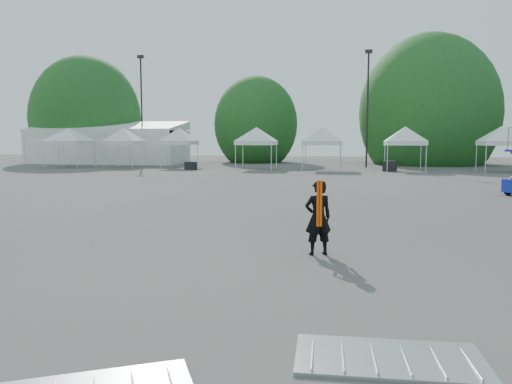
# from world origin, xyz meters

# --- Properties ---
(ground) EXTENTS (120.00, 120.00, 0.00)m
(ground) POSITION_xyz_m (0.00, 0.00, 0.00)
(ground) COLOR #474442
(ground) RESTS_ON ground
(marquee) EXTENTS (15.00, 6.25, 4.23)m
(marquee) POSITION_xyz_m (-22.00, 35.00, 1.97)
(marquee) COLOR white
(marquee) RESTS_ON ground
(light_pole_west) EXTENTS (0.60, 0.25, 10.30)m
(light_pole_west) POSITION_xyz_m (-18.00, 34.00, 5.77)
(light_pole_west) COLOR black
(light_pole_west) RESTS_ON ground
(light_pole_east) EXTENTS (0.60, 0.25, 9.80)m
(light_pole_east) POSITION_xyz_m (3.00, 32.00, 5.52)
(light_pole_east) COLOR black
(light_pole_east) RESTS_ON ground
(tree_far_w) EXTENTS (4.80, 4.80, 7.30)m
(tree_far_w) POSITION_xyz_m (-26.00, 38.00, 4.54)
(tree_far_w) COLOR #382314
(tree_far_w) RESTS_ON ground
(tree_mid_w) EXTENTS (4.16, 4.16, 6.33)m
(tree_mid_w) POSITION_xyz_m (-8.00, 40.00, 3.93)
(tree_mid_w) COLOR #382314
(tree_mid_w) RESTS_ON ground
(tree_mid_e) EXTENTS (5.12, 5.12, 7.79)m
(tree_mid_e) POSITION_xyz_m (9.00, 39.00, 4.84)
(tree_mid_e) COLOR #382314
(tree_mid_e) RESTS_ON ground
(tent_a) EXTENTS (4.60, 4.60, 3.88)m
(tent_a) POSITION_xyz_m (-22.15, 28.12, 3.06)
(tent_a) COLOR silver
(tent_a) RESTS_ON ground
(tent_b) EXTENTS (3.84, 3.84, 3.88)m
(tent_b) POSITION_xyz_m (-17.28, 28.44, 3.06)
(tent_b) COLOR silver
(tent_b) RESTS_ON ground
(tent_c) EXTENTS (3.74, 3.74, 3.88)m
(tent_c) POSITION_xyz_m (-12.56, 28.95, 3.06)
(tent_c) COLOR silver
(tent_c) RESTS_ON ground
(tent_d) EXTENTS (4.23, 4.23, 3.88)m
(tent_d) POSITION_xyz_m (-5.69, 27.53, 3.06)
(tent_d) COLOR silver
(tent_d) RESTS_ON ground
(tent_e) EXTENTS (4.20, 4.20, 3.88)m
(tent_e) POSITION_xyz_m (-0.49, 27.07, 3.06)
(tent_e) COLOR silver
(tent_e) RESTS_ON ground
(tent_f) EXTENTS (4.12, 4.12, 3.88)m
(tent_f) POSITION_xyz_m (5.65, 27.60, 3.06)
(tent_f) COLOR silver
(tent_f) RESTS_ON ground
(tent_g) EXTENTS (4.02, 4.02, 3.88)m
(tent_g) POSITION_xyz_m (12.36, 27.54, 3.06)
(tent_g) COLOR silver
(tent_g) RESTS_ON ground
(man) EXTENTS (0.66, 0.55, 1.53)m
(man) POSITION_xyz_m (0.80, -1.31, 0.77)
(man) COLOR black
(man) RESTS_ON ground
(barrier_mid) EXTENTS (2.03, 1.08, 0.06)m
(barrier_mid) POSITION_xyz_m (1.83, -6.14, 0.03)
(barrier_mid) COLOR #ADB0B6
(barrier_mid) RESTS_ON ground
(crate_west) EXTENTS (0.94, 0.82, 0.62)m
(crate_west) POSITION_xyz_m (-10.68, 26.14, 0.31)
(crate_west) COLOR black
(crate_west) RESTS_ON ground
(crate_mid) EXTENTS (1.11, 0.92, 0.78)m
(crate_mid) POSITION_xyz_m (4.53, 26.88, 0.39)
(crate_mid) COLOR black
(crate_mid) RESTS_ON ground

